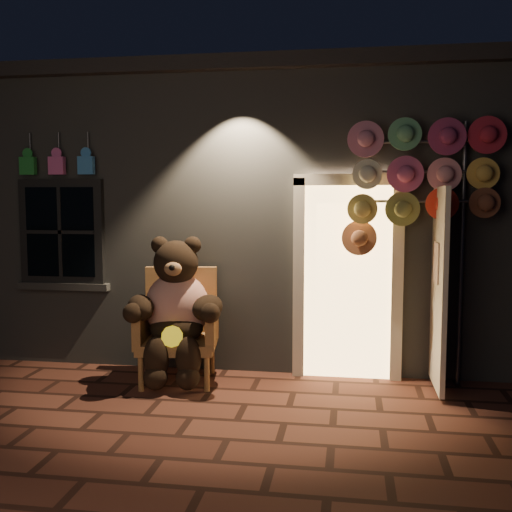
# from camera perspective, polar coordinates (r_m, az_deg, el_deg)

# --- Properties ---
(ground) EXTENTS (60.00, 60.00, 0.00)m
(ground) POSITION_cam_1_polar(r_m,az_deg,el_deg) (5.51, -6.25, -15.06)
(ground) COLOR brown
(ground) RESTS_ON ground
(shop_building) EXTENTS (7.30, 5.95, 3.51)m
(shop_building) POSITION_cam_1_polar(r_m,az_deg,el_deg) (9.07, 0.28, 4.27)
(shop_building) COLOR slate
(shop_building) RESTS_ON ground
(wicker_armchair) EXTENTS (0.91, 0.84, 1.19)m
(wicker_armchair) POSITION_cam_1_polar(r_m,az_deg,el_deg) (6.46, -7.36, -6.52)
(wicker_armchair) COLOR #AC7842
(wicker_armchair) RESTS_ON ground
(teddy_bear) EXTENTS (1.08, 0.90, 1.50)m
(teddy_bear) POSITION_cam_1_polar(r_m,az_deg,el_deg) (6.28, -7.64, -5.07)
(teddy_bear) COLOR red
(teddy_bear) RESTS_ON ground
(hat_rack) EXTENTS (1.54, 0.22, 2.73)m
(hat_rack) POSITION_cam_1_polar(r_m,az_deg,el_deg) (6.29, 15.46, 7.10)
(hat_rack) COLOR #59595E
(hat_rack) RESTS_ON ground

